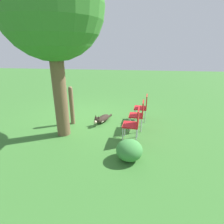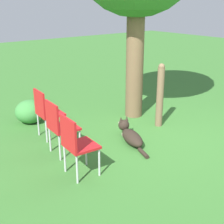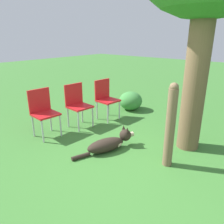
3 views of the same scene
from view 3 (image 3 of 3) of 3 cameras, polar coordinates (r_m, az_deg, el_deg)
The scene contains 7 objects.
ground_plane at distance 3.51m, azimuth 9.20°, elevation -13.11°, with size 30.00×30.00×0.00m, color #38702D.
dog at distance 3.78m, azimuth -0.52°, elevation -8.13°, with size 0.50×1.15×0.37m.
fence_post at distance 3.25m, azimuth 15.00°, elevation -3.49°, with size 0.14×0.14×1.27m.
red_chair_0 at distance 4.37m, azimuth -17.57°, elevation 0.63°, with size 0.45×0.47×0.92m.
red_chair_1 at distance 4.67m, azimuth -9.06°, elevation 2.49°, with size 0.45×0.47×0.92m.
red_chair_2 at distance 5.06m, azimuth -1.70°, elevation 4.05°, with size 0.45×0.47×0.92m.
low_shrub at distance 5.77m, azimuth 4.89°, elevation 2.94°, with size 0.60×0.60×0.48m.
Camera 3 is at (1.47, -2.58, 1.87)m, focal length 35.00 mm.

